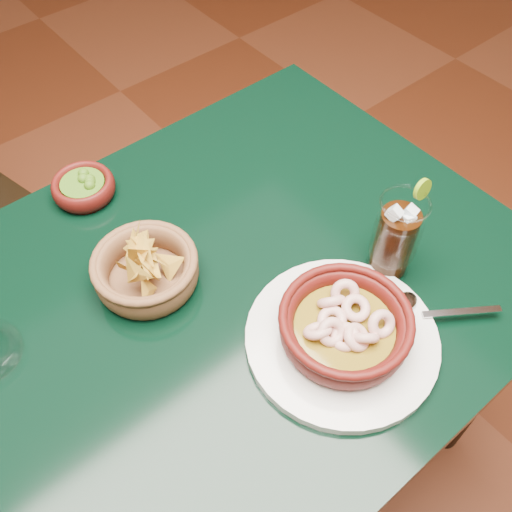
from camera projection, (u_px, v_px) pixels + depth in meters
ground at (210, 468)px, 1.49m from camera, size 7.00×7.00×0.00m
dining_table at (186, 346)px, 0.98m from camera, size 1.20×0.80×0.75m
shrimp_plate at (344, 330)px, 0.85m from camera, size 0.37×0.29×0.08m
chip_basket at (146, 269)px, 0.92m from camera, size 0.20×0.20×0.12m
guacamole_ramekin at (84, 187)px, 1.05m from camera, size 0.13×0.13×0.05m
cola_drink at (395, 237)px, 0.90m from camera, size 0.16×0.16×0.18m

